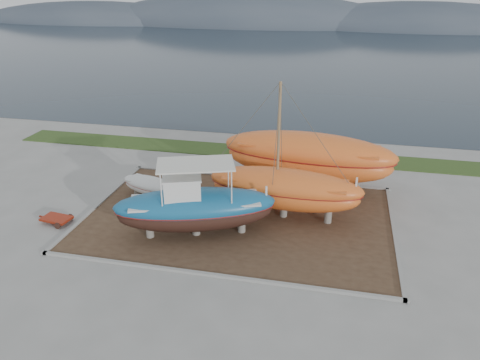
% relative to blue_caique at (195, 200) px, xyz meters
% --- Properties ---
extents(ground, '(140.00, 140.00, 0.00)m').
position_rel_blue_caique_xyz_m(ground, '(1.89, -1.55, -2.21)').
color(ground, gray).
rests_on(ground, ground).
extents(dirt_patch, '(18.00, 12.00, 0.06)m').
position_rel_blue_caique_xyz_m(dirt_patch, '(1.89, 2.45, -2.18)').
color(dirt_patch, '#422D1E').
rests_on(dirt_patch, ground).
extents(curb_frame, '(18.60, 12.60, 0.15)m').
position_rel_blue_caique_xyz_m(curb_frame, '(1.89, 2.45, -2.14)').
color(curb_frame, gray).
rests_on(curb_frame, ground).
extents(grass_strip, '(44.00, 3.00, 0.08)m').
position_rel_blue_caique_xyz_m(grass_strip, '(1.89, 13.95, -2.17)').
color(grass_strip, '#284219').
rests_on(grass_strip, ground).
extents(sea, '(260.00, 100.00, 0.04)m').
position_rel_blue_caique_xyz_m(sea, '(1.89, 68.45, -2.21)').
color(sea, '#17242F').
rests_on(sea, ground).
extents(mountain_ridge, '(200.00, 36.00, 20.00)m').
position_rel_blue_caique_xyz_m(mountain_ridge, '(1.89, 123.45, -2.21)').
color(mountain_ridge, '#333D49').
rests_on(mountain_ridge, ground).
extents(blue_caique, '(9.38, 5.54, 4.31)m').
position_rel_blue_caique_xyz_m(blue_caique, '(0.00, 0.00, 0.00)').
color(blue_caique, '#165B8A').
rests_on(blue_caique, dirt_patch).
extents(white_dinghy, '(4.69, 2.91, 1.32)m').
position_rel_blue_caique_xyz_m(white_dinghy, '(-4.31, 3.96, -1.49)').
color(white_dinghy, silver).
rests_on(white_dinghy, dirt_patch).
extents(orange_sailboat, '(9.45, 3.45, 8.18)m').
position_rel_blue_caique_xyz_m(orange_sailboat, '(4.54, 3.23, 1.94)').
color(orange_sailboat, '#DB5E21').
rests_on(orange_sailboat, dirt_patch).
extents(orange_bare_hull, '(11.95, 4.62, 3.82)m').
position_rel_blue_caique_xyz_m(orange_bare_hull, '(5.51, 7.67, -0.24)').
color(orange_bare_hull, '#DB5E21').
rests_on(orange_bare_hull, dirt_patch).
extents(red_trailer, '(2.69, 1.59, 0.36)m').
position_rel_blue_caique_xyz_m(red_trailer, '(-8.54, -0.44, -2.03)').
color(red_trailer, maroon).
rests_on(red_trailer, ground).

